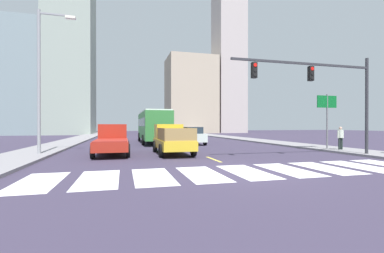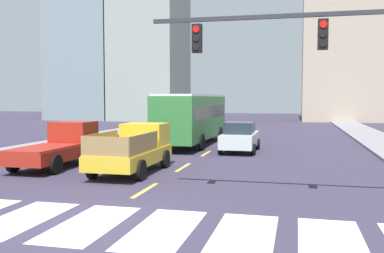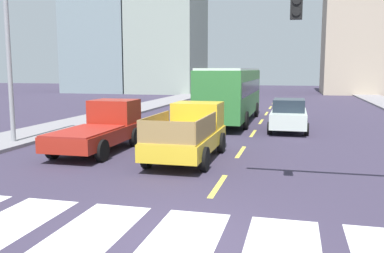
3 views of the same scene
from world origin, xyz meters
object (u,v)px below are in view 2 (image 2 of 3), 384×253
(pickup_dark, at_px, (61,146))
(sedan_near_left, at_px, (240,137))
(traffic_signal_gantry, at_px, (366,57))
(city_bus, at_px, (193,115))
(pickup_stakebed, at_px, (135,149))

(pickup_dark, distance_m, sedan_near_left, 10.16)
(sedan_near_left, distance_m, traffic_signal_gantry, 13.51)
(pickup_dark, relative_size, city_bus, 0.48)
(pickup_dark, distance_m, traffic_signal_gantry, 13.64)
(pickup_stakebed, relative_size, pickup_dark, 1.00)
(city_bus, distance_m, traffic_signal_gantry, 17.53)
(sedan_near_left, bearing_deg, pickup_dark, -136.46)
(pickup_stakebed, xyz_separation_m, city_bus, (-0.07, 10.72, 1.02))
(pickup_stakebed, distance_m, traffic_signal_gantry, 10.07)
(pickup_stakebed, relative_size, city_bus, 0.48)
(city_bus, height_order, sedan_near_left, city_bus)
(pickup_dark, relative_size, sedan_near_left, 1.18)
(pickup_dark, height_order, traffic_signal_gantry, traffic_signal_gantry)
(pickup_dark, bearing_deg, traffic_signal_gantry, -24.37)
(sedan_near_left, bearing_deg, pickup_stakebed, -114.96)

